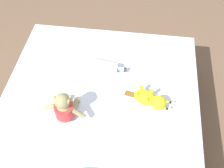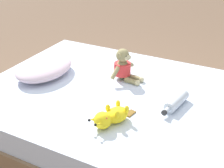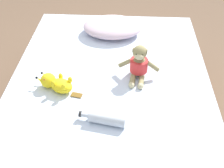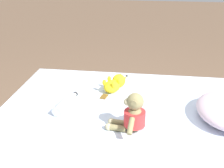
% 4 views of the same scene
% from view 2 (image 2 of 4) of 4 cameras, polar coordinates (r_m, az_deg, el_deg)
% --- Properties ---
extents(ground_plane, '(16.00, 16.00, 0.00)m').
position_cam_2_polar(ground_plane, '(2.30, 0.00, -11.26)').
color(ground_plane, brown).
extents(bed, '(1.41, 1.82, 0.46)m').
position_cam_2_polar(bed, '(2.17, 0.00, -6.62)').
color(bed, '#846647').
rests_on(bed, ground_plane).
extents(pillow, '(0.49, 0.38, 0.12)m').
position_cam_2_polar(pillow, '(2.29, -12.97, 3.12)').
color(pillow, silver).
rests_on(pillow, bed).
extents(plush_monkey, '(0.29, 0.24, 0.24)m').
position_cam_2_polar(plush_monkey, '(2.15, 2.26, 3.30)').
color(plush_monkey, '#8E8456').
rests_on(plush_monkey, bed).
extents(plush_yellow_creature, '(0.32, 0.19, 0.10)m').
position_cam_2_polar(plush_yellow_creature, '(1.69, -0.26, -6.33)').
color(plush_yellow_creature, yellow).
rests_on(plush_yellow_creature, bed).
extents(glass_bottle, '(0.28, 0.11, 0.07)m').
position_cam_2_polar(glass_bottle, '(1.89, 12.26, -3.33)').
color(glass_bottle, silver).
rests_on(glass_bottle, bed).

